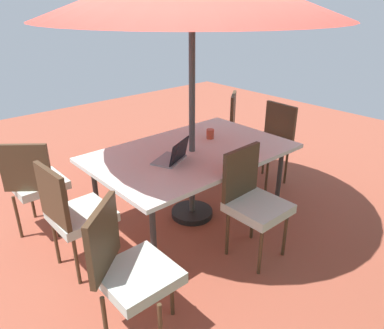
{
  "coord_description": "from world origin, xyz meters",
  "views": [
    {
      "loc": [
        2.23,
        2.52,
        2.12
      ],
      "look_at": [
        0.0,
        0.0,
        0.6
      ],
      "focal_mm": 34.21,
      "sensor_mm": 36.0,
      "label": 1
    }
  ],
  "objects_px": {
    "chair_southwest": "(222,124)",
    "laptop": "(173,157)",
    "chair_east": "(74,212)",
    "dining_table": "(192,155)",
    "cup": "(210,134)",
    "chair_west": "(271,140)",
    "chair_northeast": "(128,267)",
    "chair_southeast": "(35,181)",
    "chair_north": "(253,199)"
  },
  "relations": [
    {
      "from": "chair_northeast",
      "to": "chair_north",
      "type": "xyz_separation_m",
      "value": [
        -1.28,
        -0.04,
        0.0
      ]
    },
    {
      "from": "chair_southwest",
      "to": "chair_east",
      "type": "distance_m",
      "value": 2.66
    },
    {
      "from": "chair_northeast",
      "to": "chair_north",
      "type": "height_order",
      "value": "same"
    },
    {
      "from": "dining_table",
      "to": "chair_north",
      "type": "bearing_deg",
      "value": 88.98
    },
    {
      "from": "chair_west",
      "to": "chair_southwest",
      "type": "xyz_separation_m",
      "value": [
        -0.0,
        -0.84,
        0.0
      ]
    },
    {
      "from": "dining_table",
      "to": "chair_north",
      "type": "relative_size",
      "value": 2.02
    },
    {
      "from": "chair_west",
      "to": "cup",
      "type": "bearing_deg",
      "value": -97.82
    },
    {
      "from": "chair_east",
      "to": "chair_north",
      "type": "bearing_deg",
      "value": -126.39
    },
    {
      "from": "chair_southeast",
      "to": "chair_northeast",
      "type": "bearing_deg",
      "value": 129.5
    },
    {
      "from": "laptop",
      "to": "chair_north",
      "type": "bearing_deg",
      "value": 87.58
    },
    {
      "from": "dining_table",
      "to": "chair_east",
      "type": "height_order",
      "value": "chair_east"
    },
    {
      "from": "chair_northeast",
      "to": "chair_southeast",
      "type": "height_order",
      "value": "same"
    },
    {
      "from": "chair_southeast",
      "to": "laptop",
      "type": "distance_m",
      "value": 1.33
    },
    {
      "from": "chair_northeast",
      "to": "cup",
      "type": "height_order",
      "value": "chair_northeast"
    },
    {
      "from": "chair_northeast",
      "to": "chair_west",
      "type": "height_order",
      "value": "same"
    },
    {
      "from": "chair_southeast",
      "to": "chair_southwest",
      "type": "xyz_separation_m",
      "value": [
        -2.56,
        -0.04,
        0.0
      ]
    },
    {
      "from": "chair_north",
      "to": "cup",
      "type": "distance_m",
      "value": 1.06
    },
    {
      "from": "dining_table",
      "to": "chair_north",
      "type": "height_order",
      "value": "chair_north"
    },
    {
      "from": "dining_table",
      "to": "chair_southwest",
      "type": "bearing_deg",
      "value": -147.16
    },
    {
      "from": "chair_southwest",
      "to": "cup",
      "type": "bearing_deg",
      "value": -0.38
    },
    {
      "from": "chair_east",
      "to": "chair_southwest",
      "type": "bearing_deg",
      "value": -75.37
    },
    {
      "from": "dining_table",
      "to": "cup",
      "type": "distance_m",
      "value": 0.42
    },
    {
      "from": "dining_table",
      "to": "chair_southwest",
      "type": "relative_size",
      "value": 2.02
    },
    {
      "from": "chair_northeast",
      "to": "chair_east",
      "type": "bearing_deg",
      "value": 47.92
    },
    {
      "from": "chair_southeast",
      "to": "chair_west",
      "type": "bearing_deg",
      "value": -157.76
    },
    {
      "from": "chair_north",
      "to": "dining_table",
      "type": "bearing_deg",
      "value": 86.9
    },
    {
      "from": "laptop",
      "to": "cup",
      "type": "height_order",
      "value": "laptop"
    },
    {
      "from": "chair_southeast",
      "to": "cup",
      "type": "relative_size",
      "value": 9.61
    },
    {
      "from": "chair_west",
      "to": "chair_southwest",
      "type": "height_order",
      "value": "same"
    },
    {
      "from": "chair_southwest",
      "to": "cup",
      "type": "xyz_separation_m",
      "value": [
        0.88,
        0.68,
        0.25
      ]
    },
    {
      "from": "chair_east",
      "to": "chair_northeast",
      "type": "bearing_deg",
      "value": 174.82
    },
    {
      "from": "chair_east",
      "to": "chair_southeast",
      "type": "bearing_deg",
      "value": -0.67
    },
    {
      "from": "chair_northeast",
      "to": "chair_southeast",
      "type": "relative_size",
      "value": 1.0
    },
    {
      "from": "dining_table",
      "to": "chair_southeast",
      "type": "xyz_separation_m",
      "value": [
        1.3,
        -0.78,
        -0.15
      ]
    },
    {
      "from": "chair_west",
      "to": "chair_east",
      "type": "distance_m",
      "value": 2.53
    },
    {
      "from": "dining_table",
      "to": "chair_west",
      "type": "xyz_separation_m",
      "value": [
        -1.26,
        0.02,
        -0.15
      ]
    },
    {
      "from": "chair_southwest",
      "to": "chair_southeast",
      "type": "bearing_deg",
      "value": -37.09
    },
    {
      "from": "chair_southeast",
      "to": "chair_southwest",
      "type": "bearing_deg",
      "value": -139.49
    },
    {
      "from": "chair_north",
      "to": "laptop",
      "type": "relative_size",
      "value": 2.5
    },
    {
      "from": "chair_northeast",
      "to": "dining_table",
      "type": "bearing_deg",
      "value": -6.66
    },
    {
      "from": "chair_southwest",
      "to": "laptop",
      "type": "xyz_separation_m",
      "value": [
        1.57,
        0.89,
        0.24
      ]
    },
    {
      "from": "chair_northeast",
      "to": "chair_southeast",
      "type": "distance_m",
      "value": 1.63
    },
    {
      "from": "chair_north",
      "to": "cup",
      "type": "height_order",
      "value": "chair_north"
    },
    {
      "from": "chair_southeast",
      "to": "chair_west",
      "type": "relative_size",
      "value": 1.0
    },
    {
      "from": "chair_northeast",
      "to": "cup",
      "type": "bearing_deg",
      "value": -9.44
    },
    {
      "from": "chair_east",
      "to": "laptop",
      "type": "bearing_deg",
      "value": -98.43
    },
    {
      "from": "dining_table",
      "to": "cup",
      "type": "relative_size",
      "value": 19.45
    },
    {
      "from": "chair_west",
      "to": "chair_east",
      "type": "xyz_separation_m",
      "value": [
        2.53,
        -0.04,
        0.0
      ]
    },
    {
      "from": "chair_east",
      "to": "laptop",
      "type": "xyz_separation_m",
      "value": [
        -0.96,
        0.09,
        0.24
      ]
    },
    {
      "from": "chair_southeast",
      "to": "chair_west",
      "type": "height_order",
      "value": "same"
    }
  ]
}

